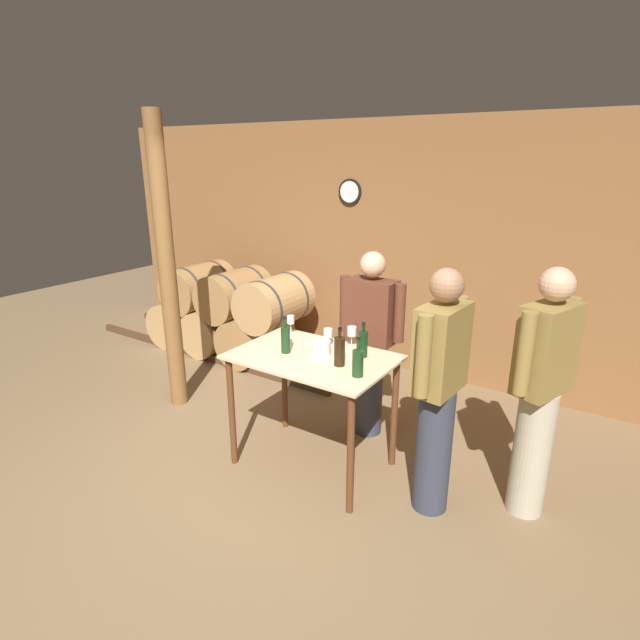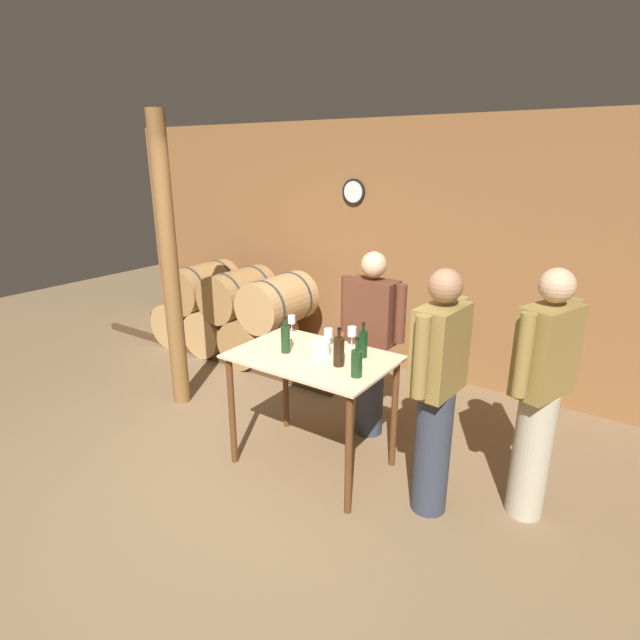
% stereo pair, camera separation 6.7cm
% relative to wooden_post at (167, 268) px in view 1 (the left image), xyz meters
% --- Properties ---
extents(ground_plane, '(14.00, 14.00, 0.00)m').
position_rel_wooden_post_xyz_m(ground_plane, '(1.46, -0.82, -1.35)').
color(ground_plane, brown).
extents(back_wall, '(8.40, 0.08, 2.70)m').
position_rel_wooden_post_xyz_m(back_wall, '(1.46, 2.00, 0.00)').
color(back_wall, brown).
rests_on(back_wall, ground_plane).
extents(barrel_rack, '(3.69, 0.81, 1.07)m').
position_rel_wooden_post_xyz_m(barrel_rack, '(-0.51, 1.25, -0.84)').
color(barrel_rack, '#4C331E').
rests_on(barrel_rack, ground_plane).
extents(tasting_table, '(1.17, 0.79, 0.92)m').
position_rel_wooden_post_xyz_m(tasting_table, '(1.69, -0.13, -0.59)').
color(tasting_table, beige).
rests_on(tasting_table, ground_plane).
extents(wooden_post, '(0.16, 0.16, 2.70)m').
position_rel_wooden_post_xyz_m(wooden_post, '(0.00, 0.00, 0.00)').
color(wooden_post, brown).
rests_on(wooden_post, ground_plane).
extents(wine_bottle_far_left, '(0.07, 0.07, 0.29)m').
position_rel_wooden_post_xyz_m(wine_bottle_far_left, '(1.48, -0.19, -0.32)').
color(wine_bottle_far_left, '#193819').
rests_on(wine_bottle_far_left, tasting_table).
extents(wine_bottle_left, '(0.08, 0.08, 0.28)m').
position_rel_wooden_post_xyz_m(wine_bottle_left, '(1.94, -0.17, -0.32)').
color(wine_bottle_left, black).
rests_on(wine_bottle_left, tasting_table).
extents(wine_bottle_center, '(0.07, 0.07, 0.27)m').
position_rel_wooden_post_xyz_m(wine_bottle_center, '(2.00, 0.06, -0.33)').
color(wine_bottle_center, black).
rests_on(wine_bottle_center, tasting_table).
extents(wine_bottle_right, '(0.08, 0.08, 0.28)m').
position_rel_wooden_post_xyz_m(wine_bottle_right, '(2.14, -0.26, -0.33)').
color(wine_bottle_right, '#193819').
rests_on(wine_bottle_right, tasting_table).
extents(wine_glass_near_left, '(0.06, 0.06, 0.16)m').
position_rel_wooden_post_xyz_m(wine_glass_near_left, '(1.27, 0.17, -0.32)').
color(wine_glass_near_left, silver).
rests_on(wine_glass_near_left, tasting_table).
extents(wine_glass_near_center, '(0.07, 0.07, 0.14)m').
position_rel_wooden_post_xyz_m(wine_glass_near_center, '(1.67, 0.11, -0.33)').
color(wine_glass_near_center, silver).
rests_on(wine_glass_near_center, tasting_table).
extents(wine_glass_near_right, '(0.07, 0.07, 0.16)m').
position_rel_wooden_post_xyz_m(wine_glass_near_right, '(1.84, 0.19, -0.31)').
color(wine_glass_near_right, silver).
rests_on(wine_glass_near_right, tasting_table).
extents(ice_bucket, '(0.14, 0.14, 0.11)m').
position_rel_wooden_post_xyz_m(ice_bucket, '(1.73, -0.08, -0.38)').
color(ice_bucket, white).
rests_on(ice_bucket, tasting_table).
extents(person_host, '(0.25, 0.59, 1.69)m').
position_rel_wooden_post_xyz_m(person_host, '(2.65, -0.11, -0.46)').
color(person_host, '#333847').
rests_on(person_host, ground_plane).
extents(person_visitor_with_scarf, '(0.59, 0.24, 1.61)m').
position_rel_wooden_post_xyz_m(person_visitor_with_scarf, '(1.81, 0.54, -0.50)').
color(person_visitor_with_scarf, '#333847').
rests_on(person_visitor_with_scarf, ground_plane).
extents(person_visitor_bearded, '(0.34, 0.56, 1.70)m').
position_rel_wooden_post_xyz_m(person_visitor_bearded, '(3.20, 0.22, -0.45)').
color(person_visitor_bearded, '#B7AD93').
rests_on(person_visitor_bearded, ground_plane).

